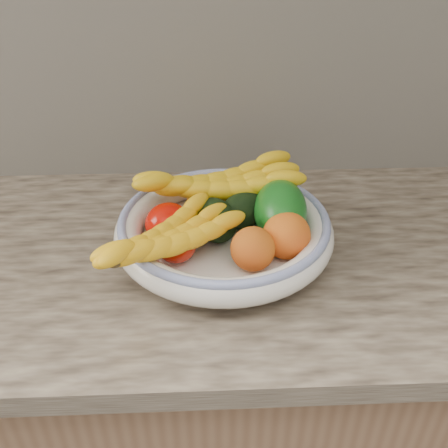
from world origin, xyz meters
TOP-DOWN VIEW (x-y plane):
  - kitchen_counter at (0.00, 1.69)m, footprint 2.44×0.66m
  - fruit_bowl at (0.00, 1.66)m, footprint 0.39×0.39m
  - clementine_back_left at (-0.05, 1.77)m, footprint 0.06×0.06m
  - clementine_back_right at (0.02, 1.77)m, footprint 0.06×0.06m
  - clementine_back_mid at (0.01, 1.72)m, footprint 0.06×0.06m
  - clementine_extra at (-0.01, 1.76)m, footprint 0.05×0.05m
  - tomato_left at (-0.10, 1.66)m, footprint 0.10×0.10m
  - tomato_near_left at (-0.08, 1.60)m, footprint 0.08×0.08m
  - avocado_center at (-0.01, 1.67)m, footprint 0.10×0.12m
  - avocado_right at (0.04, 1.70)m, footprint 0.12×0.11m
  - green_mango at (0.10, 1.68)m, footprint 0.13×0.15m
  - peach_front at (0.04, 1.58)m, footprint 0.10×0.10m
  - peach_right at (0.10, 1.61)m, footprint 0.10×0.10m
  - banana_bunch_back at (-0.01, 1.74)m, footprint 0.35×0.17m
  - banana_bunch_front at (-0.09, 1.58)m, footprint 0.28×0.28m

SIDE VIEW (x-z plane):
  - kitchen_counter at x=0.00m, z-range -0.24..1.16m
  - fruit_bowl at x=0.00m, z-range 0.91..0.99m
  - clementine_back_left at x=-0.05m, z-range 0.93..0.98m
  - clementine_back_right at x=0.02m, z-range 0.93..0.98m
  - clementine_back_mid at x=0.01m, z-range 0.93..0.98m
  - clementine_extra at x=-0.01m, z-range 0.93..0.98m
  - tomato_left at x=-0.10m, z-range 0.92..1.00m
  - tomato_near_left at x=-0.08m, z-range 0.93..0.99m
  - avocado_center at x=-0.01m, z-range 0.93..1.00m
  - avocado_right at x=0.04m, z-range 0.93..1.00m
  - peach_front at x=0.04m, z-range 0.93..1.00m
  - peach_right at x=0.10m, z-range 0.93..1.01m
  - green_mango at x=0.10m, z-range 0.91..1.04m
  - banana_bunch_front at x=-0.09m, z-range 0.94..1.02m
  - banana_bunch_back at x=-0.01m, z-range 0.94..1.03m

